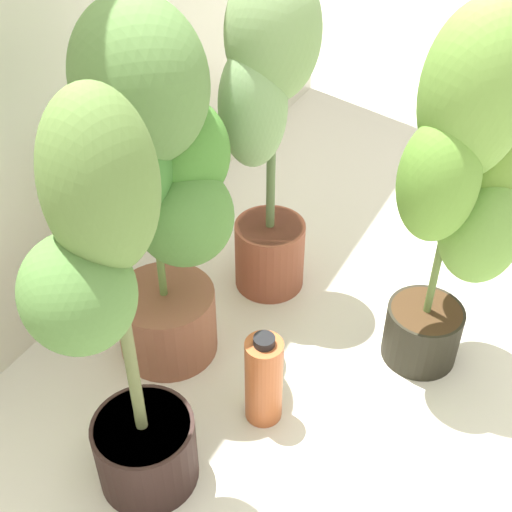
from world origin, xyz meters
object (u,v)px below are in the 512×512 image
potted_plant_back_left (112,313)px  nutrient_bottle (264,379)px  potted_plant_back_center (155,176)px  potted_plant_back_right (267,118)px  potted_plant_front_right (462,182)px

potted_plant_back_left → nutrient_bottle: size_ratio=3.55×
potted_plant_back_left → potted_plant_back_center: bearing=23.9°
potted_plant_back_left → potted_plant_back_right: potted_plant_back_left is taller
potted_plant_back_left → nutrient_bottle: (0.29, -0.15, -0.39)m
potted_plant_front_right → potted_plant_back_left: bearing=146.8°
nutrient_bottle → potted_plant_back_left: bearing=152.2°
potted_plant_front_right → nutrient_bottle: potted_plant_front_right is taller
potted_plant_front_right → nutrient_bottle: size_ratio=3.56×
potted_plant_back_left → potted_plant_front_right: 0.79m
potted_plant_front_right → potted_plant_back_center: bearing=116.4°
potted_plant_back_center → potted_plant_front_right: (0.30, -0.59, -0.00)m
potted_plant_back_center → potted_plant_back_right: size_ratio=1.01×
potted_plant_back_right → potted_plant_front_right: bearing=-95.4°
potted_plant_back_left → potted_plant_back_right: size_ratio=1.01×
potted_plant_back_left → nutrient_bottle: bearing=-27.8°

